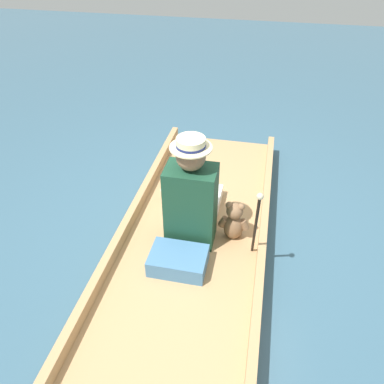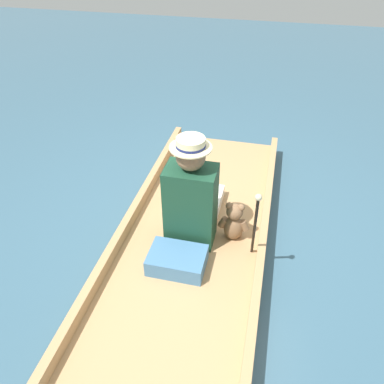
% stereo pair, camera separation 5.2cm
% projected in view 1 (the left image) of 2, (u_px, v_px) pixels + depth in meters
% --- Properties ---
extents(ground_plane, '(16.00, 16.00, 0.00)m').
position_uv_depth(ground_plane, '(196.00, 238.00, 3.15)').
color(ground_plane, '#385B70').
extents(punt_boat, '(1.15, 3.01, 0.22)m').
position_uv_depth(punt_boat, '(196.00, 232.00, 3.11)').
color(punt_boat, tan).
rests_on(punt_boat, ground_plane).
extents(seat_cushion, '(0.41, 0.29, 0.13)m').
position_uv_depth(seat_cushion, '(178.00, 260.00, 2.70)').
color(seat_cushion, teal).
rests_on(seat_cushion, punt_boat).
extents(seated_person, '(0.37, 0.76, 0.90)m').
position_uv_depth(seated_person, '(193.00, 198.00, 2.84)').
color(seated_person, white).
rests_on(seated_person, punt_boat).
extents(teddy_bear, '(0.25, 0.14, 0.35)m').
position_uv_depth(teddy_bear, '(234.00, 222.00, 2.89)').
color(teddy_bear, '#846042').
rests_on(teddy_bear, punt_boat).
extents(wine_glass, '(0.08, 0.08, 0.12)m').
position_uv_depth(wine_glass, '(165.00, 193.00, 3.30)').
color(wine_glass, silver).
rests_on(wine_glass, punt_boat).
extents(walking_cane, '(0.04, 0.29, 0.75)m').
position_uv_depth(walking_cane, '(256.00, 221.00, 2.48)').
color(walking_cane, black).
rests_on(walking_cane, punt_boat).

